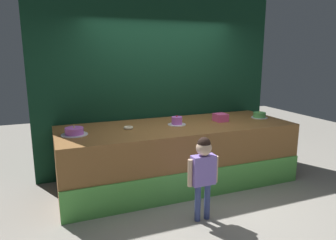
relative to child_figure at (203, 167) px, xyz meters
name	(u,v)px	position (x,y,z in m)	size (l,w,h in m)	color
ground_plane	(195,199)	(0.17, 0.51, -0.66)	(12.00, 12.00, 0.00)	gray
stage_platform	(177,154)	(0.17, 1.14, -0.21)	(3.50, 1.29, 0.91)	brown
curtain_backdrop	(160,81)	(0.17, 1.87, 0.85)	(4.09, 0.08, 3.02)	#113823
child_figure	(203,167)	(0.00, 0.00, 0.00)	(0.40, 0.18, 1.03)	#3F4C8C
pink_box	(220,117)	(0.91, 1.14, 0.31)	(0.19, 0.20, 0.12)	#EC5192
donut	(128,128)	(-0.58, 1.17, 0.26)	(0.14, 0.14, 0.04)	beige
cake_left	(74,132)	(-1.32, 1.11, 0.29)	(0.35, 0.35, 0.15)	silver
cake_center	(177,121)	(0.17, 1.16, 0.30)	(0.27, 0.27, 0.15)	white
cake_right	(259,115)	(1.65, 1.13, 0.29)	(0.27, 0.27, 0.13)	silver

